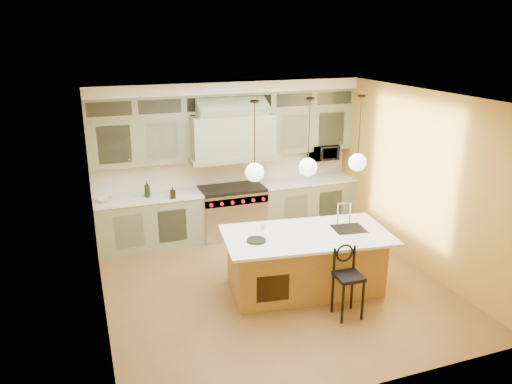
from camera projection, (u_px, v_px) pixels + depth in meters
name	position (u px, v px, depth m)	size (l,w,h in m)	color
floor	(274.00, 285.00, 7.72)	(5.00, 5.00, 0.00)	brown
ceiling	(276.00, 96.00, 6.82)	(5.00, 5.00, 0.00)	white
wall_back	(226.00, 157.00, 9.51)	(5.00, 5.00, 0.00)	#B18730
wall_front	(367.00, 270.00, 5.04)	(5.00, 5.00, 0.00)	#B18730
wall_left	(96.00, 217.00, 6.46)	(5.00, 5.00, 0.00)	#B18730
wall_right	(418.00, 180.00, 8.08)	(5.00, 5.00, 0.00)	#B18730
back_cabinetry	(230.00, 162.00, 9.28)	(5.00, 0.77, 2.90)	gray
range	(232.00, 211.00, 9.49)	(1.20, 0.74, 0.96)	silver
kitchen_island	(305.00, 260.00, 7.48)	(2.58, 1.59, 1.35)	olive
counter_stool	(348.00, 278.00, 6.74)	(0.36, 0.36, 1.01)	black
microwave	(323.00, 152.00, 9.91)	(0.54, 0.37, 0.30)	black
oil_bottle_a	(147.00, 189.00, 8.81)	(0.11, 0.12, 0.30)	black
oil_bottle_b	(173.00, 193.00, 8.75)	(0.09, 0.10, 0.21)	black
fruit_bowl	(104.00, 200.00, 8.60)	(0.27, 0.27, 0.07)	silver
cup	(264.00, 227.00, 7.42)	(0.10, 0.10, 0.10)	silver
pendant_left	(255.00, 170.00, 6.76)	(0.26, 0.26, 1.11)	#2D2319
pendant_center	(308.00, 165.00, 7.02)	(0.26, 0.26, 1.11)	#2D2319
pendant_right	(358.00, 160.00, 7.28)	(0.26, 0.26, 1.11)	#2D2319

